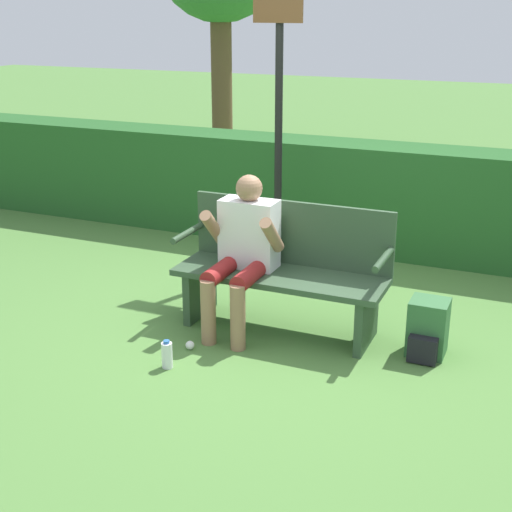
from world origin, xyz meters
TOP-DOWN VIEW (x-y plane):
  - ground_plane at (0.00, 0.00)m, footprint 40.00×40.00m
  - hedge_back at (0.00, 2.14)m, footprint 12.00×0.58m
  - park_bench at (0.00, 0.07)m, footprint 1.59×0.52m
  - person_seated at (-0.27, -0.06)m, footprint 0.56×0.64m
  - backpack at (1.11, 0.03)m, footprint 0.26×0.33m
  - water_bottle at (-0.48, -0.87)m, footprint 0.08×0.08m
  - signpost at (-0.57, 1.38)m, footprint 0.45×0.09m
  - litter_crumple at (-0.47, -0.57)m, footprint 0.06×0.06m

SIDE VIEW (x-z plane):
  - ground_plane at x=0.00m, z-range 0.00..0.00m
  - litter_crumple at x=-0.47m, z-range 0.00..0.06m
  - water_bottle at x=-0.48m, z-range -0.01..0.20m
  - backpack at x=1.11m, z-range -0.01..0.39m
  - park_bench at x=0.00m, z-range -0.01..0.94m
  - hedge_back at x=0.00m, z-range 0.00..1.07m
  - person_seated at x=-0.27m, z-range 0.07..1.23m
  - signpost at x=-0.57m, z-range 0.22..2.76m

